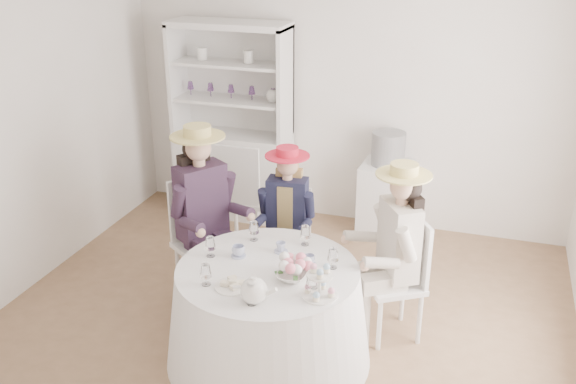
% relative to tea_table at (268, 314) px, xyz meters
% --- Properties ---
extents(ground, '(4.50, 4.50, 0.00)m').
position_rel_tea_table_xyz_m(ground, '(-0.06, 0.52, -0.36)').
color(ground, brown).
rests_on(ground, ground).
extents(wall_back, '(4.50, 0.00, 4.50)m').
position_rel_tea_table_xyz_m(wall_back, '(-0.06, 2.52, 0.99)').
color(wall_back, silver).
rests_on(wall_back, ground).
extents(wall_front, '(4.50, 0.00, 4.50)m').
position_rel_tea_table_xyz_m(wall_front, '(-0.06, -1.48, 0.99)').
color(wall_front, silver).
rests_on(wall_front, ground).
extents(wall_left, '(0.00, 4.50, 4.50)m').
position_rel_tea_table_xyz_m(wall_left, '(-2.31, 0.52, 0.99)').
color(wall_left, silver).
rests_on(wall_left, ground).
extents(tea_table, '(1.48, 1.48, 0.73)m').
position_rel_tea_table_xyz_m(tea_table, '(0.00, 0.00, 0.00)').
color(tea_table, white).
rests_on(tea_table, ground).
extents(hutch, '(1.38, 0.89, 2.05)m').
position_rel_tea_table_xyz_m(hutch, '(-1.20, 2.28, 0.36)').
color(hutch, silver).
rests_on(hutch, ground).
extents(side_table, '(0.50, 0.50, 0.75)m').
position_rel_tea_table_xyz_m(side_table, '(0.43, 2.27, 0.01)').
color(side_table, silver).
rests_on(side_table, ground).
extents(hatbox, '(0.42, 0.42, 0.33)m').
position_rel_tea_table_xyz_m(hatbox, '(0.43, 2.27, 0.54)').
color(hatbox, black).
rests_on(hatbox, side_table).
extents(guest_left, '(0.65, 0.61, 1.51)m').
position_rel_tea_table_xyz_m(guest_left, '(-0.76, 0.59, 0.49)').
color(guest_left, silver).
rests_on(guest_left, ground).
extents(guest_mid, '(0.47, 0.49, 1.28)m').
position_rel_tea_table_xyz_m(guest_mid, '(-0.17, 0.95, 0.36)').
color(guest_mid, silver).
rests_on(guest_mid, ground).
extents(guest_right, '(0.60, 0.56, 1.40)m').
position_rel_tea_table_xyz_m(guest_right, '(0.79, 0.55, 0.43)').
color(guest_right, silver).
rests_on(guest_right, ground).
extents(spare_chair, '(0.46, 0.46, 1.08)m').
position_rel_tea_table_xyz_m(spare_chair, '(-0.80, 1.52, 0.22)').
color(spare_chair, silver).
rests_on(spare_chair, ground).
extents(teacup_a, '(0.12, 0.12, 0.07)m').
position_rel_tea_table_xyz_m(teacup_a, '(-0.26, 0.10, 0.41)').
color(teacup_a, white).
rests_on(teacup_a, tea_table).
extents(teacup_b, '(0.09, 0.09, 0.07)m').
position_rel_tea_table_xyz_m(teacup_b, '(0.01, 0.26, 0.40)').
color(teacup_b, white).
rests_on(teacup_b, tea_table).
extents(teacup_c, '(0.10, 0.10, 0.06)m').
position_rel_tea_table_xyz_m(teacup_c, '(0.26, 0.15, 0.40)').
color(teacup_c, white).
rests_on(teacup_c, tea_table).
extents(flower_bowl, '(0.20, 0.20, 0.05)m').
position_rel_tea_table_xyz_m(flower_bowl, '(0.21, -0.10, 0.39)').
color(flower_bowl, white).
rests_on(flower_bowl, tea_table).
extents(flower_arrangement, '(0.20, 0.20, 0.07)m').
position_rel_tea_table_xyz_m(flower_arrangement, '(0.21, -0.04, 0.46)').
color(flower_arrangement, pink).
rests_on(flower_arrangement, tea_table).
extents(table_teapot, '(0.24, 0.17, 0.18)m').
position_rel_tea_table_xyz_m(table_teapot, '(0.06, -0.41, 0.45)').
color(table_teapot, white).
rests_on(table_teapot, tea_table).
extents(sandwich_plate, '(0.24, 0.24, 0.05)m').
position_rel_tea_table_xyz_m(sandwich_plate, '(-0.13, -0.30, 0.38)').
color(sandwich_plate, white).
rests_on(sandwich_plate, tea_table).
extents(cupcake_stand, '(0.23, 0.23, 0.22)m').
position_rel_tea_table_xyz_m(cupcake_stand, '(0.43, -0.23, 0.45)').
color(cupcake_stand, white).
rests_on(cupcake_stand, tea_table).
extents(stemware_set, '(0.95, 0.95, 0.15)m').
position_rel_tea_table_xyz_m(stemware_set, '(-0.00, 0.00, 0.44)').
color(stemware_set, white).
rests_on(stemware_set, tea_table).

